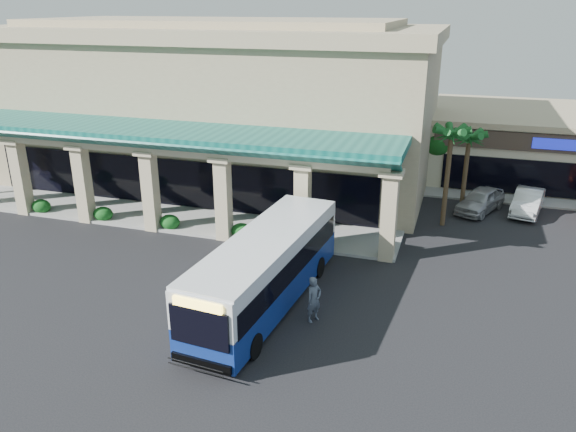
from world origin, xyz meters
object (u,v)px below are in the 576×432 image
at_px(transit_bus, 266,271).
at_px(car_white, 528,202).
at_px(car_silver, 480,200).
at_px(pedestrian, 314,299).

xyz_separation_m(transit_bus, car_white, (11.74, 15.72, -0.87)).
distance_m(car_silver, car_white, 2.91).
xyz_separation_m(transit_bus, pedestrian, (2.31, -0.68, -0.62)).
height_order(pedestrian, car_silver, pedestrian).
relative_size(transit_bus, car_white, 2.56).
distance_m(transit_bus, car_silver, 17.53).
bearing_deg(car_white, pedestrian, -108.21).
relative_size(car_silver, car_white, 0.98).
bearing_deg(car_silver, transit_bus, -96.54).
height_order(transit_bus, car_silver, transit_bus).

